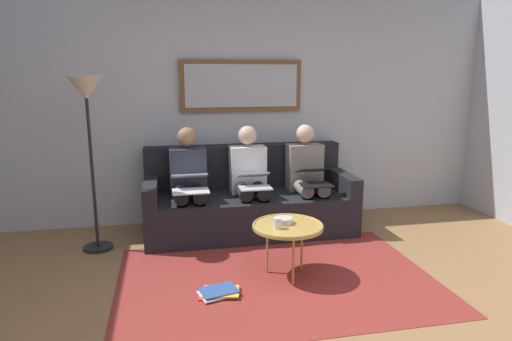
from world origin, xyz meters
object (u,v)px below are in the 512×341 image
object	(u,v)px
framed_mirror	(242,86)
standing_lamp	(87,108)
coffee_table	(288,227)
cup	(278,223)
laptop_silver	(254,181)
person_right	(189,179)
person_left	(307,174)
couch	(248,202)
person_middle	(249,177)
magazine_stack	(218,292)
bowl	(283,221)
laptop_white	(190,182)
laptop_black	(314,177)

from	to	relation	value
framed_mirror	standing_lamp	bearing A→B (deg)	22.94
coffee_table	cup	distance (m)	0.13
laptop_silver	person_right	world-z (taller)	person_right
person_left	laptop_silver	bearing A→B (deg)	20.60
couch	person_middle	world-z (taller)	person_middle
framed_mirror	cup	size ratio (longest dim) A/B	15.16
cup	person_right	distance (m)	1.38
couch	standing_lamp	size ratio (longest dim) A/B	1.33
magazine_stack	standing_lamp	bearing A→B (deg)	-48.35
cup	magazine_stack	world-z (taller)	cup
person_left	standing_lamp	xyz separation A→B (m)	(2.19, 0.20, 0.76)
person_left	person_middle	distance (m)	0.64
bowl	person_middle	size ratio (longest dim) A/B	0.14
bowl	person_right	size ratio (longest dim) A/B	0.14
person_left	standing_lamp	world-z (taller)	standing_lamp
framed_mirror	cup	world-z (taller)	framed_mirror
coffee_table	magazine_stack	bearing A→B (deg)	20.05
coffee_table	magazine_stack	distance (m)	0.77
laptop_white	person_left	bearing A→B (deg)	-169.74
person_middle	framed_mirror	bearing A→B (deg)	-90.00
laptop_silver	person_right	distance (m)	0.68
bowl	magazine_stack	distance (m)	0.79
laptop_white	magazine_stack	bearing A→B (deg)	96.68
person_right	person_middle	bearing A→B (deg)	180.00
person_right	standing_lamp	size ratio (longest dim) A/B	0.69
cup	couch	bearing A→B (deg)	-89.79
cup	magazine_stack	bearing A→B (deg)	17.05
laptop_black	magazine_stack	distance (m)	1.73
framed_mirror	coffee_table	bearing A→B (deg)	93.73
couch	person_right	xyz separation A→B (m)	(0.64, 0.07, 0.30)
bowl	person_right	world-z (taller)	person_right
coffee_table	laptop_black	world-z (taller)	laptop_black
coffee_table	bowl	distance (m)	0.07
cup	person_middle	distance (m)	1.22
person_left	laptop_white	world-z (taller)	person_left
laptop_black	couch	bearing A→B (deg)	-25.27
laptop_white	magazine_stack	size ratio (longest dim) A/B	1.13
person_right	laptop_silver	bearing A→B (deg)	159.40
couch	bowl	xyz separation A→B (m)	(-0.08, 1.17, 0.17)
cup	person_left	distance (m)	1.38
cup	laptop_silver	distance (m)	0.98
laptop_black	laptop_silver	size ratio (longest dim) A/B	1.13
cup	person_middle	world-z (taller)	person_middle
laptop_black	person_right	xyz separation A→B (m)	(1.28, -0.23, -0.02)
couch	coffee_table	world-z (taller)	couch
person_left	standing_lamp	distance (m)	2.33
laptop_white	standing_lamp	xyz separation A→B (m)	(0.91, -0.03, 0.74)
framed_mirror	bowl	xyz separation A→B (m)	(-0.08, 1.56, -1.07)
person_right	laptop_white	bearing A→B (deg)	90.00
couch	laptop_black	bearing A→B (deg)	154.73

